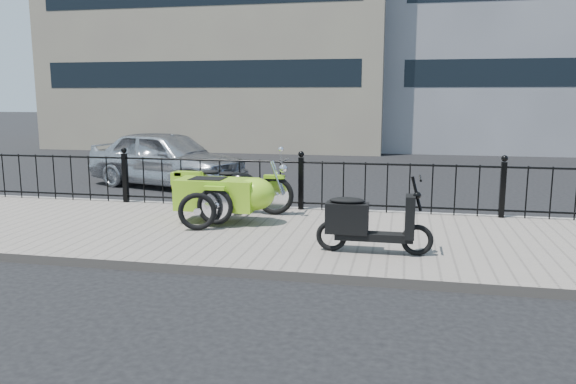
% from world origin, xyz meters
% --- Properties ---
extents(ground, '(120.00, 120.00, 0.00)m').
position_xyz_m(ground, '(0.00, 0.00, 0.00)').
color(ground, black).
rests_on(ground, ground).
extents(sidewalk, '(30.00, 3.80, 0.12)m').
position_xyz_m(sidewalk, '(0.00, -0.50, 0.06)').
color(sidewalk, gray).
rests_on(sidewalk, ground).
extents(curb, '(30.00, 0.10, 0.12)m').
position_xyz_m(curb, '(0.00, 1.44, 0.06)').
color(curb, gray).
rests_on(curb, ground).
extents(iron_fence, '(14.11, 0.11, 1.08)m').
position_xyz_m(iron_fence, '(0.00, 1.30, 0.59)').
color(iron_fence, black).
rests_on(iron_fence, sidewalk).
extents(building_tan, '(14.00, 8.01, 12.00)m').
position_xyz_m(building_tan, '(-6.00, 15.99, 6.00)').
color(building_tan, gray).
rests_on(building_tan, ground).
extents(motorcycle_sidecar, '(2.28, 1.47, 0.98)m').
position_xyz_m(motorcycle_sidecar, '(-0.99, 0.11, 0.59)').
color(motorcycle_sidecar, black).
rests_on(motorcycle_sidecar, sidewalk).
extents(scooter, '(1.54, 0.45, 1.05)m').
position_xyz_m(scooter, '(1.36, -1.38, 0.53)').
color(scooter, black).
rests_on(scooter, sidewalk).
extents(spare_tire, '(0.60, 0.25, 0.60)m').
position_xyz_m(spare_tire, '(-1.28, -0.65, 0.42)').
color(spare_tire, black).
rests_on(spare_tire, sidewalk).
extents(sedan_car, '(4.35, 2.74, 1.38)m').
position_xyz_m(sedan_car, '(-3.80, 3.97, 0.69)').
color(sedan_car, '#B4B7BC').
rests_on(sedan_car, ground).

